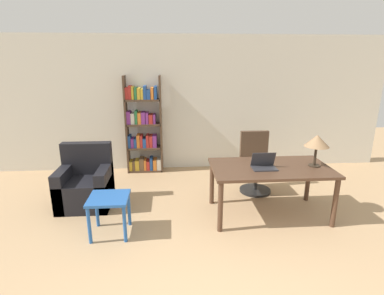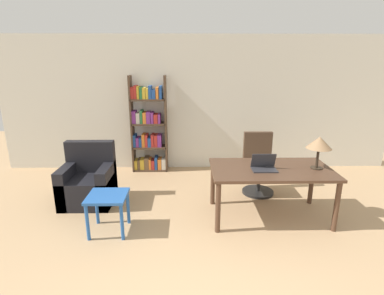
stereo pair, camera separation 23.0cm
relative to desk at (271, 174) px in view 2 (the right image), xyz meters
The scene contains 8 objects.
wall_back 2.47m from the desk, 113.72° to the left, with size 8.00×0.06×2.70m.
desk is the anchor object (origin of this frame).
laptop 0.19m from the desk, 153.97° to the right, with size 0.34×0.23×0.23m.
table_lamp 0.78m from the desk, ahead, with size 0.34×0.34×0.46m.
office_chair 0.91m from the desk, 87.56° to the left, with size 0.53×0.53×1.03m.
side_table_blue 2.27m from the desk, behind, with size 0.50×0.48×0.53m.
armchair 2.83m from the desk, 169.56° to the left, with size 0.77×0.70×0.96m.
bookshelf 2.80m from the desk, 134.75° to the left, with size 0.71×0.28×1.93m.
Camera 2 is at (-0.23, -1.58, 2.20)m, focal length 28.00 mm.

